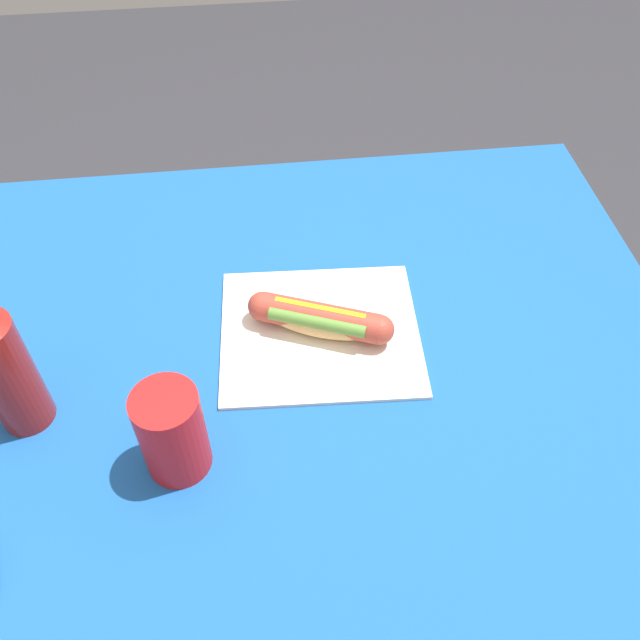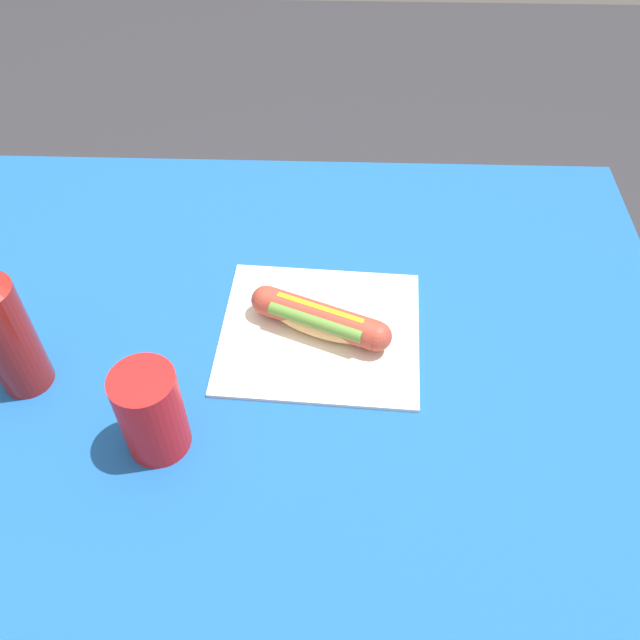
% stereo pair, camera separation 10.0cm
% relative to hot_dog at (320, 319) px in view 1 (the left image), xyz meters
% --- Properties ---
extents(ground_plane, '(6.00, 6.00, 0.00)m').
position_rel_hot_dog_xyz_m(ground_plane, '(0.06, 0.06, -0.79)').
color(ground_plane, '#2D2D33').
rests_on(ground_plane, ground).
extents(dining_table, '(1.20, 0.99, 0.76)m').
position_rel_hot_dog_xyz_m(dining_table, '(0.06, 0.06, -0.16)').
color(dining_table, brown).
rests_on(dining_table, ground).
extents(paper_wrapper, '(0.31, 0.28, 0.01)m').
position_rel_hot_dog_xyz_m(paper_wrapper, '(-0.00, -0.00, -0.03)').
color(paper_wrapper, silver).
rests_on(paper_wrapper, dining_table).
extents(hot_dog, '(0.21, 0.11, 0.05)m').
position_rel_hot_dog_xyz_m(hot_dog, '(0.00, 0.00, 0.00)').
color(hot_dog, tan).
rests_on(hot_dog, paper_wrapper).
extents(soda_bottle, '(0.07, 0.07, 0.25)m').
position_rel_hot_dog_xyz_m(soda_bottle, '(0.41, 0.10, 0.07)').
color(soda_bottle, maroon).
rests_on(soda_bottle, dining_table).
extents(drinking_cup, '(0.08, 0.08, 0.14)m').
position_rel_hot_dog_xyz_m(drinking_cup, '(0.20, 0.19, 0.03)').
color(drinking_cup, red).
rests_on(drinking_cup, dining_table).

